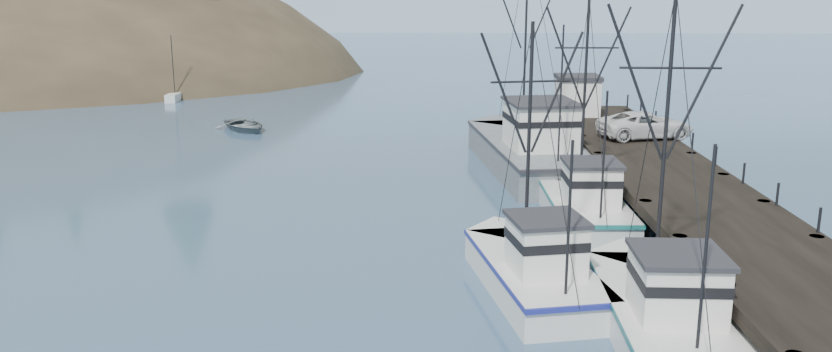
{
  "coord_description": "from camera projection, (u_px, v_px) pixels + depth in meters",
  "views": [
    {
      "loc": [
        1.68,
        -23.56,
        11.61
      ],
      "look_at": [
        1.23,
        13.34,
        2.5
      ],
      "focal_mm": 35.0,
      "sensor_mm": 36.0,
      "label": 1
    }
  ],
  "objects": [
    {
      "name": "trawler_far",
      "position": [
        583.0,
        204.0,
        39.47
      ],
      "size": [
        3.51,
        10.61,
        11.0
      ],
      "color": "silver",
      "rests_on": "ground"
    },
    {
      "name": "pier_shed",
      "position": [
        577.0,
        95.0,
        57.72
      ],
      "size": [
        3.0,
        3.2,
        2.8
      ],
      "color": "silver",
      "rests_on": "pier"
    },
    {
      "name": "distant_ridge",
      "position": [
        461.0,
        27.0,
        190.6
      ],
      "size": [
        360.0,
        40.0,
        26.0
      ],
      "primitive_type": "cube",
      "color": "#9EB2C6",
      "rests_on": "ground"
    },
    {
      "name": "motorboat",
      "position": [
        245.0,
        130.0,
        62.96
      ],
      "size": [
        5.99,
        6.34,
        1.07
      ],
      "primitive_type": "imported",
      "rotation": [
        0.0,
        0.0,
        0.62
      ],
      "color": "slate",
      "rests_on": "ground"
    },
    {
      "name": "work_vessel",
      "position": [
        529.0,
        149.0,
        50.14
      ],
      "size": [
        7.1,
        17.63,
        14.4
      ],
      "color": "slate",
      "rests_on": "ground"
    },
    {
      "name": "trawler_near",
      "position": [
        661.0,
        307.0,
        27.22
      ],
      "size": [
        4.04,
        11.4,
        11.55
      ],
      "color": "silver",
      "rests_on": "ground"
    },
    {
      "name": "trawler_mid",
      "position": [
        532.0,
        269.0,
        30.75
      ],
      "size": [
        4.98,
        10.41,
        10.37
      ],
      "color": "silver",
      "rests_on": "ground"
    },
    {
      "name": "pickup_truck",
      "position": [
        646.0,
        125.0,
        49.38
      ],
      "size": [
        6.24,
        3.87,
        1.61
      ],
      "primitive_type": "imported",
      "rotation": [
        0.0,
        0.0,
        1.79
      ],
      "color": "silver",
      "rests_on": "pier"
    },
    {
      "name": "distant_ridge_far",
      "position": [
        262.0,
        23.0,
        205.75
      ],
      "size": [
        180.0,
        25.0,
        18.0
      ],
      "primitive_type": "cube",
      "color": "silver",
      "rests_on": "ground"
    },
    {
      "name": "moored_sailboats",
      "position": [
        144.0,
        88.0,
        84.52
      ],
      "size": [
        20.5,
        15.55,
        6.35
      ],
      "color": "silver",
      "rests_on": "ground"
    },
    {
      "name": "pier",
      "position": [
        671.0,
        180.0,
        40.64
      ],
      "size": [
        6.0,
        44.0,
        2.0
      ],
      "color": "black",
      "rests_on": "ground"
    }
  ]
}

